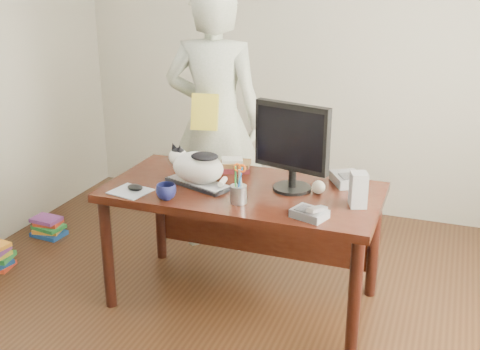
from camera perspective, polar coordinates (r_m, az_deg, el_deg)
name	(u,v)px	position (r m, az deg, el deg)	size (l,w,h in m)	color
room	(199,112)	(2.81, -3.89, 6.00)	(4.50, 4.50, 4.50)	black
desk	(247,207)	(3.65, 0.70, -3.01)	(1.60, 0.80, 0.75)	black
keyboard	(198,183)	(3.58, -3.96, -0.78)	(0.44, 0.29, 0.02)	black
cat	(196,166)	(3.55, -4.17, 0.89)	(0.40, 0.29, 0.23)	white
monitor	(292,142)	(3.41, 4.93, 3.10)	(0.46, 0.27, 0.52)	black
pen_cup	(239,192)	(3.29, -0.13, -1.63)	(0.11, 0.11, 0.23)	gray
mousepad	(130,191)	(3.53, -10.34, -1.53)	(0.24, 0.23, 0.00)	#B0B5BD
mouse	(135,187)	(3.53, -9.92, -1.16)	(0.11, 0.08, 0.04)	black
coffee_mug	(166,192)	(3.38, -7.01, -1.58)	(0.11, 0.11, 0.09)	#0E1138
phone	(310,213)	(3.14, 6.66, -3.60)	(0.21, 0.18, 0.08)	#5D5E62
speaker	(358,190)	(3.30, 11.16, -1.37)	(0.11, 0.12, 0.19)	gray
baseball	(318,187)	(3.46, 7.45, -1.15)	(0.08, 0.08, 0.08)	white
book_stack	(234,165)	(3.81, -0.57, 0.92)	(0.24, 0.21, 0.08)	#4E1419
calculator	(347,179)	(3.64, 10.14, -0.38)	(0.24, 0.26, 0.06)	#5D5E62
person	(215,121)	(4.23, -2.41, 5.11)	(0.69, 0.45, 1.89)	silver
held_book	(205,112)	(4.05, -3.36, 5.98)	(0.19, 0.13, 0.25)	gold
book_pile_b	(48,227)	(4.87, -17.72, -4.72)	(0.26, 0.20, 0.15)	navy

